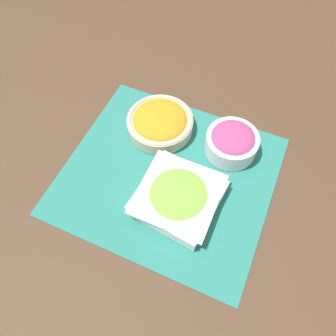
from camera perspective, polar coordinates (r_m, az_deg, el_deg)
name	(u,v)px	position (r m, az deg, el deg)	size (l,w,h in m)	color
ground_plane	(168,175)	(0.77, 0.00, -1.29)	(3.00, 3.00, 0.00)	#422D1E
placemat	(168,175)	(0.77, 0.00, -1.22)	(0.48, 0.43, 0.00)	#236B60
onion_bowl	(232,142)	(0.79, 11.08, 4.54)	(0.13, 0.13, 0.07)	silver
lettuce_bowl	(178,197)	(0.72, 1.78, -5.01)	(0.18, 0.18, 0.05)	white
carrot_bowl	(160,122)	(0.82, -1.40, 8.04)	(0.17, 0.17, 0.05)	#C6B28E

